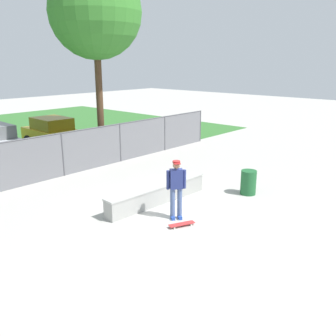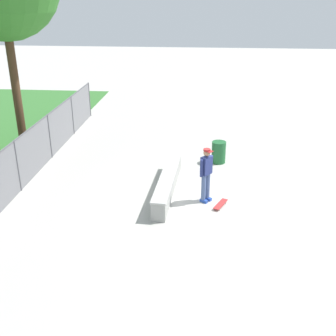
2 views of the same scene
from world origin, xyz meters
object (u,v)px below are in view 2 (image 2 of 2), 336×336
(concrete_ledge, at_px, (168,183))
(skateboard, at_px, (221,204))
(skateboarder, at_px, (206,172))
(trash_bin, at_px, (219,152))

(concrete_ledge, relative_size, skateboard, 5.18)
(concrete_ledge, xyz_separation_m, skateboard, (-0.87, -1.80, -0.26))
(skateboarder, relative_size, skateboard, 2.27)
(skateboarder, relative_size, trash_bin, 2.08)
(skateboarder, height_order, skateboard, skateboarder)
(trash_bin, bearing_deg, skateboard, 179.85)
(skateboard, distance_m, trash_bin, 3.77)
(concrete_ledge, relative_size, trash_bin, 4.75)
(skateboard, bearing_deg, trash_bin, -0.15)
(concrete_ledge, xyz_separation_m, skateboarder, (-0.55, -1.30, 0.70))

